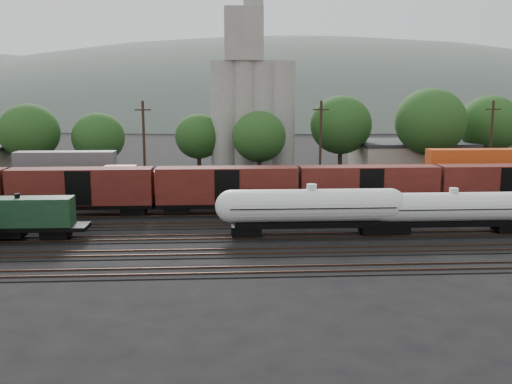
{
  "coord_description": "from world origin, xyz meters",
  "views": [
    {
      "loc": [
        -1.43,
        -55.46,
        13.0
      ],
      "look_at": [
        1.95,
        2.0,
        3.0
      ],
      "focal_mm": 40.0,
      "sensor_mm": 36.0,
      "label": 1
    }
  ],
  "objects": [
    {
      "name": "container_wall",
      "position": [
        -4.64,
        15.0,
        2.48
      ],
      "size": [
        160.0,
        2.6,
        5.8
      ],
      "color": "black",
      "rests_on": "ground"
    },
    {
      "name": "tracks",
      "position": [
        0.0,
        0.0,
        0.05
      ],
      "size": [
        180.0,
        33.2,
        0.2
      ],
      "color": "black",
      "rests_on": "ground"
    },
    {
      "name": "orange_locomotive",
      "position": [
        -8.79,
        10.0,
        2.54
      ],
      "size": [
        17.83,
        2.97,
        4.46
      ],
      "color": "black",
      "rests_on": "ground"
    },
    {
      "name": "ground",
      "position": [
        0.0,
        0.0,
        0.0
      ],
      "size": [
        600.0,
        600.0,
        0.0
      ],
      "primitive_type": "plane",
      "color": "black"
    },
    {
      "name": "industrial_sheds",
      "position": [
        6.63,
        35.25,
        2.56
      ],
      "size": [
        119.38,
        17.26,
        5.1
      ],
      "color": "#9E937F",
      "rests_on": "ground"
    },
    {
      "name": "tank_car_a",
      "position": [
        6.59,
        -5.0,
        2.72
      ],
      "size": [
        17.5,
        3.13,
        4.59
      ],
      "color": "silver",
      "rests_on": "ground"
    },
    {
      "name": "tank_car_b",
      "position": [
        19.78,
        -5.0,
        2.46
      ],
      "size": [
        15.68,
        2.81,
        4.11
      ],
      "color": "silver",
      "rests_on": "ground"
    },
    {
      "name": "utility_poles",
      "position": [
        0.0,
        22.0,
        6.21
      ],
      "size": [
        122.2,
        0.36,
        12.0
      ],
      "color": "black",
      "rests_on": "ground"
    },
    {
      "name": "distant_hills",
      "position": [
        23.92,
        260.0,
        -20.56
      ],
      "size": [
        860.0,
        286.0,
        130.0
      ],
      "color": "#59665B",
      "rests_on": "ground"
    },
    {
      "name": "tree_band",
      "position": [
        -3.88,
        35.12,
        7.71
      ],
      "size": [
        161.1,
        20.6,
        14.29
      ],
      "color": "black",
      "rests_on": "ground"
    },
    {
      "name": "boxcar_string",
      "position": [
        -1.0,
        5.0,
        3.12
      ],
      "size": [
        138.2,
        2.9,
        4.2
      ],
      "color": "black",
      "rests_on": "ground"
    },
    {
      "name": "grain_silo",
      "position": [
        3.28,
        36.0,
        11.26
      ],
      "size": [
        13.4,
        5.0,
        29.0
      ],
      "color": "#9B988E",
      "rests_on": "ground"
    }
  ]
}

